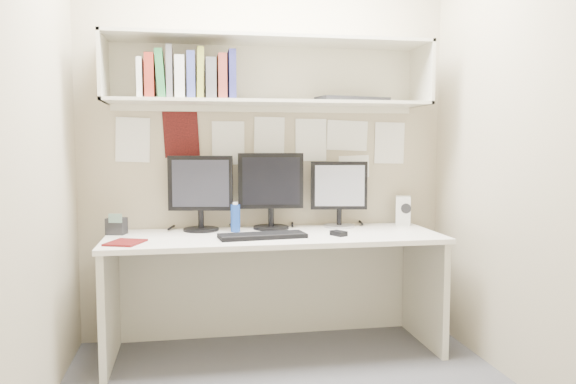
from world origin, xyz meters
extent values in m
cube|color=tan|center=(0.00, 1.00, 1.30)|extent=(2.40, 0.02, 2.60)
cube|color=tan|center=(0.00, -1.00, 1.30)|extent=(2.40, 0.02, 2.60)
cube|color=tan|center=(-1.20, 0.00, 1.30)|extent=(0.02, 2.00, 2.60)
cube|color=tan|center=(1.20, 0.00, 1.30)|extent=(0.02, 2.00, 2.60)
cube|color=silver|center=(0.00, 0.64, 0.71)|extent=(2.00, 0.70, 0.03)
cube|color=beige|center=(0.00, 0.97, 0.35)|extent=(1.96, 0.02, 0.70)
cube|color=beige|center=(0.00, 0.81, 1.53)|extent=(2.00, 0.38, 0.02)
cube|color=beige|center=(0.00, 0.81, 1.91)|extent=(2.00, 0.38, 0.02)
cube|color=beige|center=(0.00, 0.99, 1.72)|extent=(2.00, 0.02, 0.40)
cube|color=beige|center=(-0.99, 0.81, 1.72)|extent=(0.02, 0.38, 0.40)
cube|color=beige|center=(0.99, 0.81, 1.72)|extent=(0.02, 0.38, 0.40)
cylinder|color=black|center=(-0.43, 0.86, 0.74)|extent=(0.22, 0.22, 0.02)
cylinder|color=black|center=(-0.43, 0.86, 0.80)|extent=(0.04, 0.04, 0.11)
cube|color=black|center=(-0.43, 0.87, 1.03)|extent=(0.40, 0.10, 0.34)
cube|color=black|center=(-0.43, 0.85, 1.03)|extent=(0.35, 0.06, 0.29)
cylinder|color=black|center=(0.01, 0.86, 0.74)|extent=(0.23, 0.23, 0.02)
cylinder|color=black|center=(0.01, 0.86, 0.80)|extent=(0.04, 0.04, 0.11)
cube|color=black|center=(0.01, 0.87, 1.04)|extent=(0.42, 0.07, 0.35)
cube|color=black|center=(0.01, 0.85, 1.04)|extent=(0.36, 0.04, 0.30)
cylinder|color=#A5A5AA|center=(0.46, 0.86, 0.74)|extent=(0.20, 0.20, 0.01)
cylinder|color=black|center=(0.46, 0.86, 0.80)|extent=(0.03, 0.03, 0.10)
cube|color=black|center=(0.46, 0.87, 1.00)|extent=(0.37, 0.10, 0.31)
cube|color=#BABABF|center=(0.46, 0.85, 1.00)|extent=(0.32, 0.06, 0.27)
cube|color=black|center=(-0.09, 0.53, 0.74)|extent=(0.52, 0.23, 0.02)
cube|color=black|center=(0.37, 0.52, 0.74)|extent=(0.10, 0.11, 0.03)
cube|color=silver|center=(0.91, 0.89, 0.83)|extent=(0.13, 0.13, 0.19)
cylinder|color=black|center=(0.91, 0.84, 0.85)|extent=(0.07, 0.03, 0.07)
cylinder|color=#153995|center=(-0.22, 0.78, 0.81)|extent=(0.06, 0.06, 0.17)
cylinder|color=white|center=(-0.22, 0.78, 0.90)|extent=(0.03, 0.03, 0.02)
cube|color=#500D0E|center=(-0.85, 0.48, 0.74)|extent=(0.23, 0.26, 0.01)
cube|color=black|center=(-0.94, 0.81, 0.78)|extent=(0.13, 0.12, 0.10)
cube|color=#4C6659|center=(-0.94, 0.76, 0.83)|extent=(0.08, 0.03, 0.05)
cube|color=silver|center=(-0.78, 0.76, 1.66)|extent=(0.03, 0.19, 0.23)
cube|color=maroon|center=(-0.72, 0.76, 1.67)|extent=(0.05, 0.19, 0.26)
cube|color=#216533|center=(-0.66, 0.76, 1.68)|extent=(0.04, 0.19, 0.28)
cube|color=#55545A|center=(-0.61, 0.76, 1.69)|extent=(0.03, 0.19, 0.31)
cube|color=silver|center=(-0.55, 0.76, 1.66)|extent=(0.06, 0.19, 0.25)
cube|color=navy|center=(-0.49, 0.76, 1.68)|extent=(0.05, 0.19, 0.27)
cube|color=olive|center=(-0.43, 0.76, 1.69)|extent=(0.04, 0.19, 0.30)
cube|color=#454447|center=(-0.37, 0.76, 1.66)|extent=(0.06, 0.19, 0.24)
cube|color=maroon|center=(-0.30, 0.76, 1.67)|extent=(0.05, 0.19, 0.26)
cube|color=navy|center=(-0.24, 0.76, 1.69)|extent=(0.04, 0.19, 0.29)
cube|color=black|center=(0.54, 0.84, 1.56)|extent=(0.49, 0.27, 0.03)
camera|label=1|loc=(-0.51, -2.67, 1.28)|focal=35.00mm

